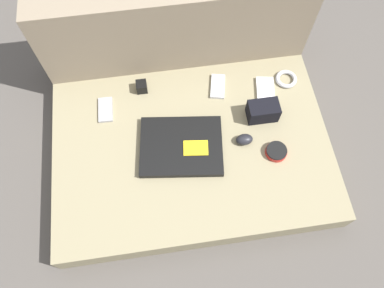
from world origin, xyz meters
name	(u,v)px	position (x,y,z in m)	size (l,w,h in m)	color
ground_plane	(192,158)	(0.00, 0.00, 0.00)	(8.00, 8.00, 0.00)	#4C4742
couch_seat	(192,152)	(0.00, 0.00, 0.05)	(1.04, 0.71, 0.11)	#847A5B
couch_backrest	(175,30)	(0.00, 0.46, 0.23)	(1.04, 0.20, 0.46)	#7F705B
laptop	(181,147)	(-0.04, 0.00, 0.12)	(0.33, 0.27, 0.03)	black
computer_mouse	(244,140)	(0.20, -0.01, 0.13)	(0.06, 0.04, 0.04)	black
speaker_puck	(276,151)	(0.30, -0.07, 0.12)	(0.08, 0.08, 0.02)	red
phone_silver	(265,89)	(0.33, 0.21, 0.12)	(0.09, 0.12, 0.01)	silver
phone_black	(218,86)	(0.14, 0.25, 0.12)	(0.08, 0.12, 0.01)	#B7B7BC
phone_small	(106,110)	(-0.31, 0.20, 0.12)	(0.06, 0.11, 0.01)	#99999E
camera_pouch	(263,111)	(0.29, 0.09, 0.15)	(0.12, 0.07, 0.07)	black
charger_brick	(142,87)	(-0.16, 0.28, 0.13)	(0.04, 0.04, 0.04)	black
cable_coil	(286,79)	(0.42, 0.24, 0.12)	(0.09, 0.09, 0.02)	#B2B2B7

